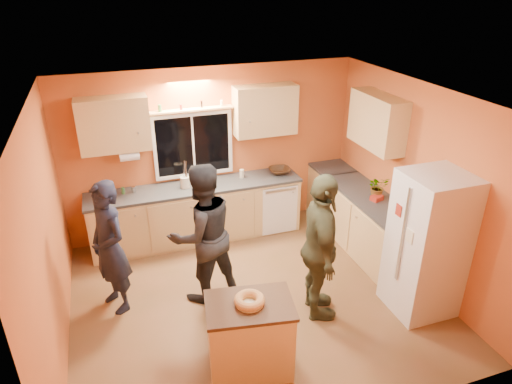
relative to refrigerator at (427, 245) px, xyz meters
name	(u,v)px	position (x,y,z in m)	size (l,w,h in m)	color
ground	(254,298)	(-1.89, 0.80, -0.90)	(4.50, 4.50, 0.00)	brown
room_shell	(252,170)	(-1.77, 1.21, 0.72)	(4.54, 4.04, 2.61)	#B45A2E
back_counter	(220,209)	(-1.88, 2.50, -0.45)	(4.23, 0.62, 0.90)	tan
right_counter	(369,225)	(0.06, 1.30, -0.45)	(0.62, 1.84, 0.90)	tan
refrigerator	(427,245)	(0.00, 0.00, 0.00)	(0.72, 0.70, 1.80)	silver
island	(250,336)	(-2.30, -0.27, -0.47)	(0.96, 0.73, 0.85)	tan
bundt_pastry	(249,300)	(-2.30, -0.27, -0.01)	(0.31, 0.31, 0.09)	tan
person_left	(110,248)	(-3.55, 1.23, -0.05)	(0.62, 0.41, 1.70)	black
person_center	(202,234)	(-2.46, 1.09, 0.01)	(0.89, 0.69, 1.82)	black
person_right	(320,249)	(-1.25, 0.30, 0.02)	(1.08, 0.45, 1.85)	#333522
mixing_bowl	(280,171)	(-0.87, 2.55, 0.04)	(0.33, 0.33, 0.08)	#321E10
utensil_crock	(185,182)	(-2.40, 2.50, 0.09)	(0.14, 0.14, 0.17)	beige
potted_plant	(378,187)	(0.13, 1.31, 0.16)	(0.28, 0.25, 0.32)	gray
red_box	(377,198)	(0.07, 1.21, 0.04)	(0.16, 0.12, 0.07)	maroon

